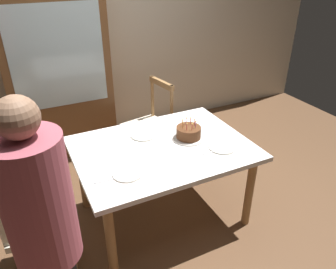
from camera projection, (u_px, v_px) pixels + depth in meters
ground at (163, 213)px, 3.02m from camera, size 6.40×6.40×0.00m
back_wall at (95, 33)px, 3.84m from camera, size 6.40×0.10×2.60m
dining_table at (163, 155)px, 2.71m from camera, size 1.42×1.05×0.73m
birthday_cake at (189, 133)px, 2.76m from camera, size 0.28×0.28×0.18m
plate_near_celebrant at (128, 173)px, 2.33m from camera, size 0.22×0.22×0.01m
plate_far_side at (144, 135)px, 2.82m from camera, size 0.22×0.22×0.01m
plate_near_guest at (222, 147)px, 2.64m from camera, size 0.22×0.22×0.01m
fork_near_celebrant at (106, 180)px, 2.26m from camera, size 0.18×0.03×0.01m
fork_far_side at (126, 139)px, 2.77m from camera, size 0.18×0.05×0.01m
fork_near_guest at (207, 153)px, 2.57m from camera, size 0.18×0.03×0.01m
chair_spindle_back at (149, 126)px, 3.56m from camera, size 0.51×0.51×0.95m
chair_upholstered at (27, 215)px, 2.24m from camera, size 0.51×0.51×0.95m
person_celebrant at (45, 233)px, 1.56m from camera, size 0.32×0.32×1.64m
china_cabinet at (58, 75)px, 3.58m from camera, size 1.10×0.45×1.90m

